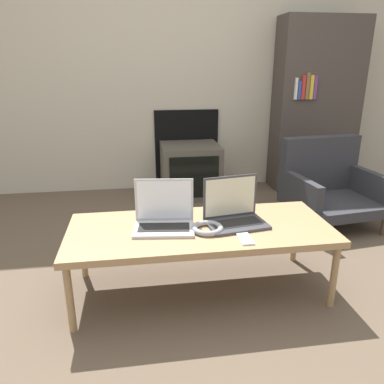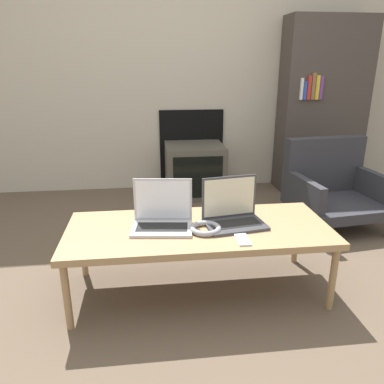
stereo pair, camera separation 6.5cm
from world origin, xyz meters
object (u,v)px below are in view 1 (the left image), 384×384
object	(u,v)px
phone	(245,239)
armchair	(328,184)
tv	(190,170)
laptop_left	(164,216)
laptop_right	(234,212)
headphones	(207,228)

from	to	relation	value
phone	armchair	bearing A→B (deg)	46.33
phone	tv	distance (m)	1.82
laptop_left	armchair	world-z (taller)	armchair
tv	armchair	xyz separation A→B (m)	(0.99, -0.78, 0.06)
tv	laptop_right	bearing A→B (deg)	-89.81
headphones	armchair	bearing A→B (deg)	38.10
laptop_left	headphones	xyz separation A→B (m)	(0.22, -0.08, -0.05)
tv	armchair	bearing A→B (deg)	-38.22
laptop_left	tv	xyz separation A→B (m)	(0.37, 1.60, -0.21)
laptop_right	phone	world-z (taller)	laptop_right
phone	headphones	bearing A→B (deg)	142.13
laptop_left	tv	world-z (taller)	laptop_left
armchair	laptop_right	bearing A→B (deg)	-146.94
tv	headphones	bearing A→B (deg)	-95.29
laptop_right	armchair	distance (m)	1.29
laptop_left	phone	size ratio (longest dim) A/B	2.63
laptop_left	laptop_right	bearing A→B (deg)	6.80
laptop_right	armchair	size ratio (longest dim) A/B	0.47
laptop_left	phone	world-z (taller)	laptop_left
laptop_right	laptop_left	bearing A→B (deg)	171.03
laptop_right	phone	bearing A→B (deg)	-97.72
laptop_right	headphones	world-z (taller)	laptop_right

